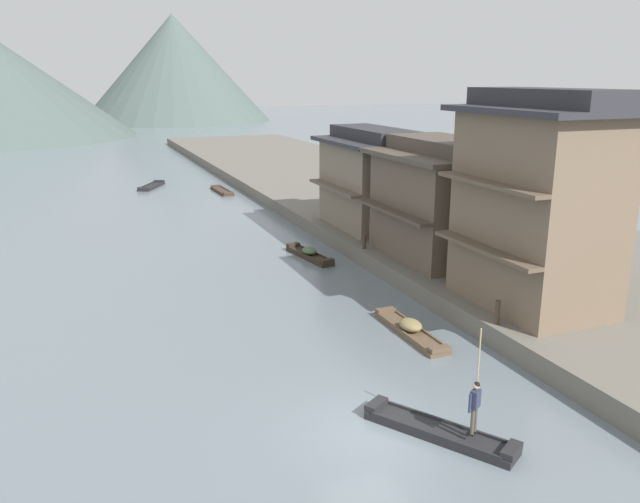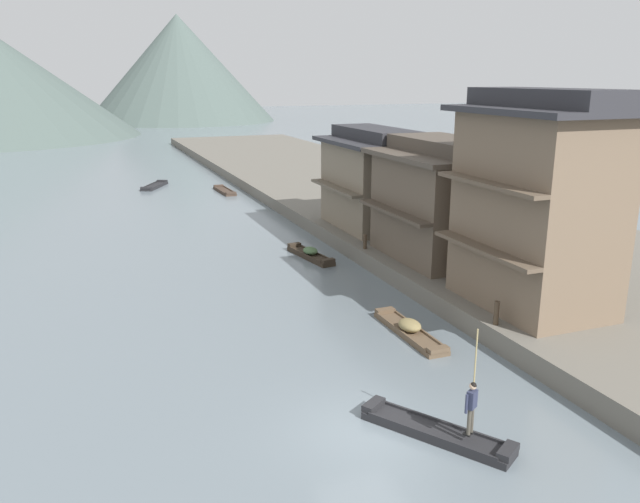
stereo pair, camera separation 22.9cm
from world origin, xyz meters
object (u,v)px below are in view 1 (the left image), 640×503
at_px(house_waterfront_tall, 372,179).
at_px(house_waterfront_nearest, 537,202).
at_px(boat_foreground_poled, 439,432).
at_px(mooring_post_dock_mid, 364,242).
at_px(house_waterfront_second, 446,200).
at_px(boat_moored_far, 152,186).
at_px(boatman_person, 475,401).
at_px(boat_moored_third, 410,330).
at_px(boat_moored_nearest, 309,254).
at_px(mooring_post_dock_near, 497,312).
at_px(boat_moored_second, 222,191).

bearing_deg(house_waterfront_tall, house_waterfront_nearest, -90.79).
height_order(boat_foreground_poled, mooring_post_dock_mid, mooring_post_dock_mid).
height_order(house_waterfront_nearest, house_waterfront_second, house_waterfront_nearest).
relative_size(boat_moored_far, mooring_post_dock_mid, 5.44).
xyz_separation_m(boatman_person, boat_moored_far, (-2.80, 47.37, -1.31)).
distance_m(boatman_person, boat_moored_third, 8.17).
xyz_separation_m(house_waterfront_second, house_waterfront_tall, (-0.51, 7.63, 0.00)).
bearing_deg(boat_moored_nearest, mooring_post_dock_mid, -43.51).
bearing_deg(boat_moored_nearest, mooring_post_dock_near, -80.43).
relative_size(boat_moored_far, house_waterfront_tall, 0.59).
bearing_deg(boat_moored_third, house_waterfront_second, 49.79).
height_order(boat_moored_third, house_waterfront_nearest, house_waterfront_nearest).
relative_size(boat_moored_third, boat_moored_far, 1.07).
distance_m(boatman_person, house_waterfront_second, 16.99).
relative_size(boatman_person, boat_moored_far, 0.69).
height_order(boat_moored_nearest, boat_moored_second, boat_moored_nearest).
xyz_separation_m(boat_moored_far, house_waterfront_second, (11.05, -32.71, 3.75)).
height_order(boatman_person, boat_moored_third, boatman_person).
bearing_deg(boat_moored_nearest, boatman_person, -97.35).
distance_m(boat_moored_far, mooring_post_dock_near, 42.51).
distance_m(boat_moored_second, house_waterfront_nearest, 36.13).
distance_m(boatman_person, house_waterfront_tall, 23.72).
bearing_deg(mooring_post_dock_near, house_waterfront_tall, 80.38).
bearing_deg(house_waterfront_nearest, house_waterfront_second, 84.63).
distance_m(boatman_person, boat_moored_nearest, 19.86).
height_order(boat_moored_second, boat_moored_far, boat_moored_far).
bearing_deg(boat_moored_second, boat_moored_third, -90.62).
xyz_separation_m(boatman_person, mooring_post_dock_mid, (4.91, 17.41, -0.16)).
relative_size(boatman_person, mooring_post_dock_near, 3.20).
xyz_separation_m(boat_moored_second, boat_moored_far, (-5.56, 4.93, 0.01)).
bearing_deg(boat_moored_far, boat_moored_third, -82.55).
height_order(house_waterfront_nearest, mooring_post_dock_near, house_waterfront_nearest).
relative_size(boat_foreground_poled, boat_moored_second, 0.95).
height_order(boat_moored_second, mooring_post_dock_near, mooring_post_dock_near).
bearing_deg(boat_moored_third, boat_moored_nearest, 89.24).
bearing_deg(mooring_post_dock_near, boat_moored_far, 100.46).
height_order(house_waterfront_nearest, mooring_post_dock_mid, house_waterfront_nearest).
distance_m(boat_moored_far, house_waterfront_nearest, 41.98).
height_order(boatman_person, house_waterfront_second, house_waterfront_second).
relative_size(boat_foreground_poled, boat_moored_far, 0.99).
xyz_separation_m(boat_moored_second, house_waterfront_nearest, (4.77, -35.45, 5.07)).
xyz_separation_m(boat_moored_nearest, boat_moored_far, (-5.34, 27.71, -0.09)).
height_order(house_waterfront_second, mooring_post_dock_near, house_waterfront_second).
distance_m(boat_foreground_poled, boat_moored_third, 7.49).
xyz_separation_m(boat_moored_nearest, house_waterfront_second, (5.71, -5.00, 3.66)).
bearing_deg(house_waterfront_tall, house_waterfront_second, -86.18).
height_order(boat_moored_third, mooring_post_dock_mid, mooring_post_dock_mid).
relative_size(house_waterfront_tall, mooring_post_dock_near, 7.86).
bearing_deg(house_waterfront_second, boat_moored_far, 108.66).
xyz_separation_m(house_waterfront_tall, mooring_post_dock_mid, (-2.83, -4.87, -2.60)).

